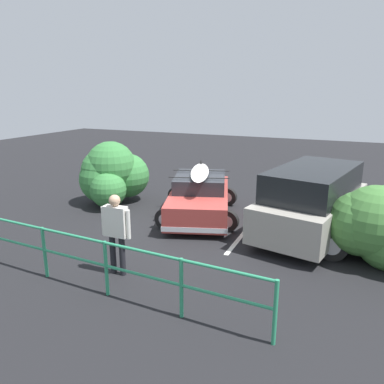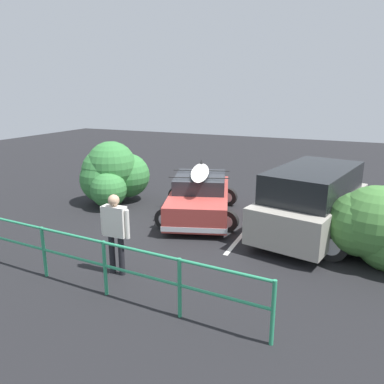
{
  "view_description": "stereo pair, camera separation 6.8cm",
  "coord_description": "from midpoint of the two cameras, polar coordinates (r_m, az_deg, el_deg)",
  "views": [
    {
      "loc": [
        -4.22,
        9.79,
        3.9
      ],
      "look_at": [
        0.08,
        -0.09,
        0.95
      ],
      "focal_mm": 35.0,
      "sensor_mm": 36.0,
      "label": 1
    },
    {
      "loc": [
        -4.28,
        9.77,
        3.9
      ],
      "look_at": [
        0.08,
        -0.09,
        0.95
      ],
      "focal_mm": 35.0,
      "sensor_mm": 36.0,
      "label": 2
    }
  ],
  "objects": [
    {
      "name": "sedan_car",
      "position": [
        11.82,
        1.36,
        -0.73
      ],
      "size": [
        3.1,
        4.38,
        1.59
      ],
      "color": "#9E3833",
      "rests_on": "ground"
    },
    {
      "name": "parking_stripe",
      "position": [
        11.47,
        9.24,
        -4.76
      ],
      "size": [
        0.12,
        4.89,
        0.0
      ],
      "primitive_type": "cube",
      "rotation": [
        0.0,
        0.0,
        1.57
      ],
      "color": "silver",
      "rests_on": "ground"
    },
    {
      "name": "person_bystander",
      "position": [
        8.13,
        -11.39,
        -5.28
      ],
      "size": [
        0.7,
        0.24,
        1.8
      ],
      "color": "black",
      "rests_on": "ground"
    },
    {
      "name": "ground_plane",
      "position": [
        11.35,
        0.35,
        -4.82
      ],
      "size": [
        44.0,
        44.0,
        0.02
      ],
      "primitive_type": "cube",
      "color": "black",
      "rests_on": "ground"
    },
    {
      "name": "railing_fence",
      "position": [
        8.0,
        -17.55,
        -8.64
      ],
      "size": [
        8.31,
        0.54,
        1.13
      ],
      "color": "#2D9366",
      "rests_on": "ground"
    },
    {
      "name": "suv_car",
      "position": [
        10.71,
        18.04,
        -1.32
      ],
      "size": [
        3.18,
        4.72,
        1.9
      ],
      "color": "#9E998E",
      "rests_on": "ground"
    },
    {
      "name": "bush_near_left",
      "position": [
        13.43,
        -12.03,
        2.63
      ],
      "size": [
        2.17,
        2.51,
        2.2
      ],
      "color": "brown",
      "rests_on": "ground"
    }
  ]
}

